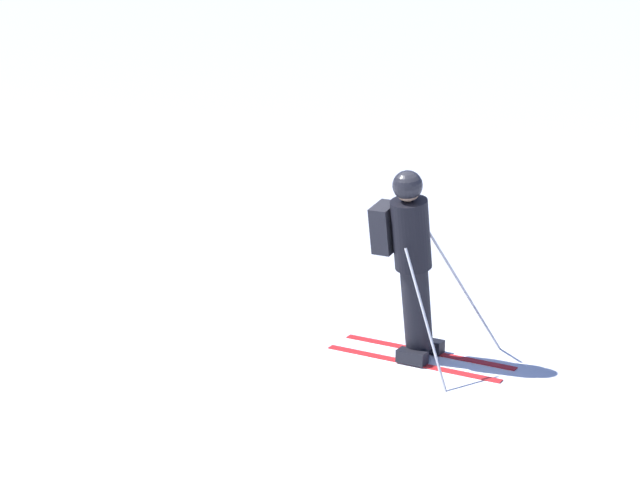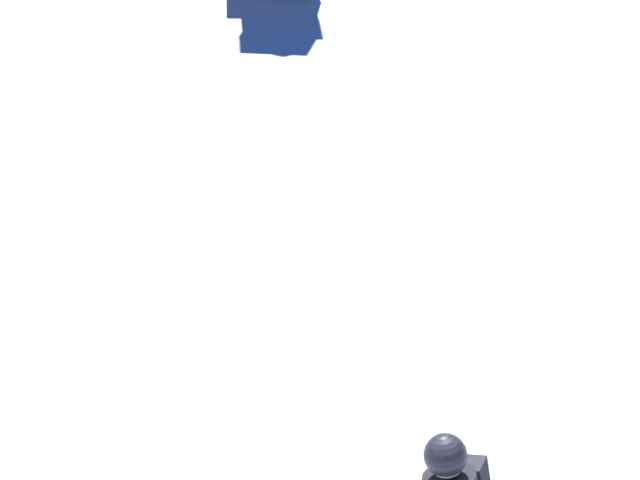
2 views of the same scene
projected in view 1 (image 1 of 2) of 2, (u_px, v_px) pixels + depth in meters
ground_plane at (409, 390)px, 9.36m from camera, size 300.00×300.00×0.00m
skier at (410, 255)px, 9.72m from camera, size 1.29×1.83×1.90m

